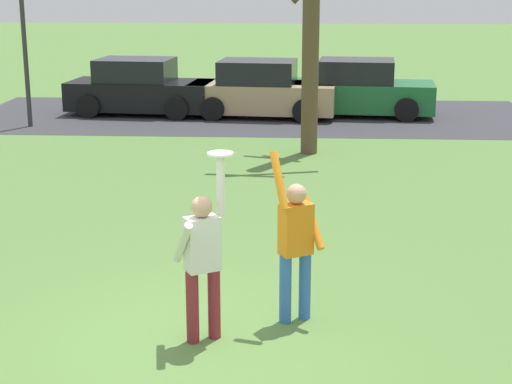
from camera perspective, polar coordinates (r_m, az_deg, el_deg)
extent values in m
plane|color=#567F3D|center=(9.20, -4.56, -10.31)|extent=(120.00, 120.00, 0.00)
cylinder|color=maroon|center=(9.00, -4.47, -8.05)|extent=(0.14, 0.14, 0.82)
cylinder|color=maroon|center=(9.09, -2.94, -7.77)|extent=(0.14, 0.14, 0.82)
cube|color=silver|center=(8.79, -3.78, -3.65)|extent=(0.42, 0.37, 0.60)
sphere|color=tan|center=(8.67, -3.83, -1.04)|extent=(0.23, 0.23, 0.23)
cylinder|color=silver|center=(8.69, -5.15, -3.56)|extent=(0.29, 0.45, 0.59)
cylinder|color=silver|center=(8.70, -2.49, 0.50)|extent=(0.09, 0.09, 0.66)
cylinder|color=#3366B7|center=(9.58, 3.44, -6.55)|extent=(0.14, 0.14, 0.82)
cylinder|color=#3366B7|center=(9.46, 2.07, -6.82)|extent=(0.14, 0.14, 0.82)
cube|color=orange|center=(9.28, 2.81, -2.61)|extent=(0.42, 0.37, 0.60)
sphere|color=tan|center=(9.17, 2.84, -0.13)|extent=(0.23, 0.23, 0.23)
cylinder|color=orange|center=(9.38, 4.01, -2.14)|extent=(0.29, 0.45, 0.59)
cylinder|color=orange|center=(9.01, 1.62, 0.83)|extent=(0.23, 0.33, 0.65)
cylinder|color=white|center=(8.62, -2.52, 2.70)|extent=(0.28, 0.28, 0.02)
cube|color=black|center=(23.93, -8.04, 6.75)|extent=(4.25, 2.17, 0.80)
cube|color=black|center=(23.88, -8.45, 8.46)|extent=(2.24, 1.83, 0.64)
cylinder|color=black|center=(24.51, -4.55, 6.52)|extent=(0.68, 0.28, 0.66)
cylinder|color=black|center=(22.76, -5.57, 5.85)|extent=(0.68, 0.28, 0.66)
cylinder|color=black|center=(25.20, -10.23, 6.57)|extent=(0.68, 0.28, 0.66)
cylinder|color=black|center=(23.50, -11.63, 5.90)|extent=(0.68, 0.28, 0.66)
cube|color=tan|center=(23.24, 0.48, 6.65)|extent=(4.25, 2.17, 0.80)
cube|color=black|center=(23.16, 0.11, 8.42)|extent=(2.24, 1.83, 0.64)
cylinder|color=black|center=(24.03, 3.80, 6.37)|extent=(0.68, 0.28, 0.66)
cylinder|color=black|center=(22.23, 3.41, 5.67)|extent=(0.68, 0.28, 0.66)
cylinder|color=black|center=(24.36, -2.20, 6.51)|extent=(0.68, 0.28, 0.66)
cylinder|color=black|center=(22.60, -3.05, 5.83)|extent=(0.68, 0.28, 0.66)
cube|color=#1E6633|center=(23.63, 7.36, 6.67)|extent=(4.25, 2.17, 0.80)
cube|color=black|center=(23.54, 7.05, 8.42)|extent=(2.24, 1.83, 0.64)
cylinder|color=black|center=(24.57, 10.37, 6.35)|extent=(0.68, 0.28, 0.66)
cylinder|color=black|center=(22.77, 10.50, 5.67)|extent=(0.68, 0.28, 0.66)
cylinder|color=black|center=(24.62, 4.41, 6.56)|extent=(0.68, 0.28, 0.66)
cylinder|color=black|center=(22.82, 4.08, 5.90)|extent=(0.68, 0.28, 0.66)
cube|color=#38383D|center=(23.42, -0.19, 5.37)|extent=(15.98, 6.40, 0.01)
cylinder|color=brown|center=(18.14, 3.88, 12.26)|extent=(0.37, 0.37, 6.14)
cylinder|color=#2D2D33|center=(22.32, -15.86, 9.50)|extent=(0.12, 0.12, 4.00)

